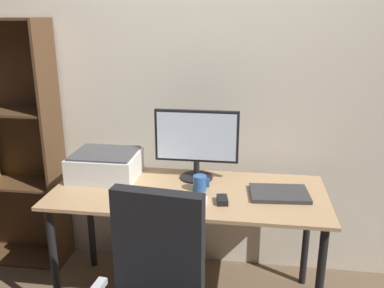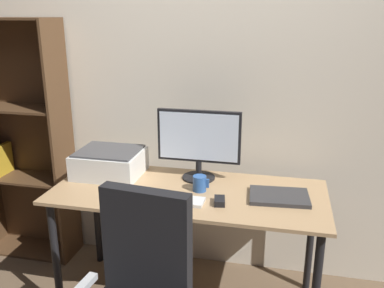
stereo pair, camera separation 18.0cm
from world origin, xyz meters
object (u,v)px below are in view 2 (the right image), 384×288
Objects in this scene: keyboard at (177,200)px; monitor at (199,140)px; coffee_mug at (200,183)px; laptop at (279,196)px; printer at (110,162)px; desk at (188,204)px; bookshelf at (21,144)px; mouse at (220,201)px.

monitor is at bearing 84.17° from keyboard.
coffee_mug is at bearing 63.37° from keyboard.
keyboard is at bearing -167.69° from laptop.
monitor is 1.26× the size of printer.
desk is 3.10× the size of monitor.
keyboard is 0.56m from laptop.
bookshelf is (-0.76, 0.20, 0.01)m from printer.
monitor is (0.02, 0.19, 0.33)m from desk.
printer reaches higher than desk.
bookshelf reaches higher than printer.
mouse is 1.57m from bookshelf.
keyboard is 0.59m from printer.
coffee_mug is at bearing -76.11° from monitor.
keyboard is (-0.02, -0.15, 0.10)m from desk.
laptop is (0.49, -0.18, -0.23)m from monitor.
printer is 0.24× the size of bookshelf.
bookshelf reaches higher than desk.
bookshelf is at bearing 153.46° from mouse.
desk is 4.89× the size of laptop.
desk is at bearing -14.32° from bookshelf.
printer is at bearing -174.06° from monitor.
mouse is 0.20m from coffee_mug.
bookshelf is (-1.81, 0.32, 0.08)m from laptop.
printer is at bearing 150.94° from mouse.
monitor is 0.27m from coffee_mug.
desk is at bearing -13.89° from printer.
laptop is 1.84m from bookshelf.
desk is 0.18m from keyboard.
laptop is at bearing 18.33° from keyboard.
keyboard is 0.19m from coffee_mug.
bookshelf reaches higher than mouse.
monitor reaches higher than laptop.
bookshelf reaches higher than keyboard.
desk is 0.38m from monitor.
printer is at bearing 166.11° from desk.
keyboard is (-0.04, -0.35, -0.23)m from monitor.
printer reaches higher than coffee_mug.
keyboard is 0.17× the size of bookshelf.
monitor is at bearing 103.89° from coffee_mug.
monitor is 0.42m from keyboard.
mouse is (0.23, 0.02, 0.01)m from keyboard.
laptop is (0.53, 0.16, 0.00)m from keyboard.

